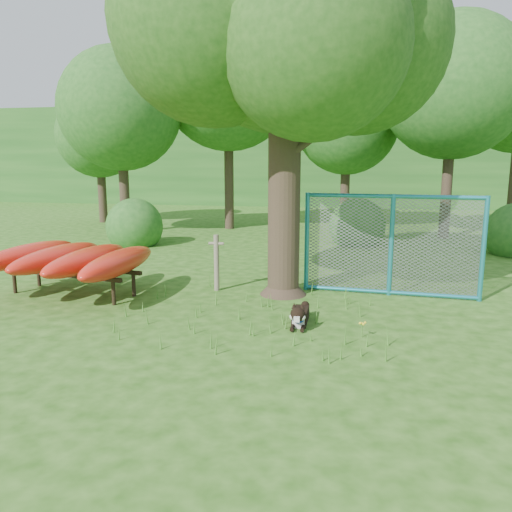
% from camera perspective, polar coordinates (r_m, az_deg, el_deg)
% --- Properties ---
extents(ground, '(80.00, 80.00, 0.00)m').
position_cam_1_polar(ground, '(7.99, -3.10, -8.60)').
color(ground, '#225210').
rests_on(ground, ground).
extents(oak_tree, '(6.18, 5.38, 7.87)m').
position_cam_1_polar(oak_tree, '(10.18, 3.17, 25.55)').
color(oak_tree, '#32251B').
rests_on(oak_tree, ground).
extents(wooden_post, '(0.32, 0.11, 1.17)m').
position_cam_1_polar(wooden_post, '(10.32, -4.54, -0.61)').
color(wooden_post, '#6E6452').
rests_on(wooden_post, ground).
extents(kayak_rack, '(3.00, 3.19, 0.97)m').
position_cam_1_polar(kayak_rack, '(10.59, -20.32, -0.29)').
color(kayak_rack, black).
rests_on(kayak_rack, ground).
extents(husky_dog, '(0.26, 1.03, 0.46)m').
position_cam_1_polar(husky_dog, '(8.25, 5.01, -6.83)').
color(husky_dog, black).
rests_on(husky_dog, ground).
extents(fence_section, '(3.46, 0.36, 3.38)m').
position_cam_1_polar(fence_section, '(10.22, 15.19, 1.19)').
color(fence_section, teal).
rests_on(fence_section, ground).
extents(wildflower_clump, '(0.12, 0.11, 0.25)m').
position_cam_1_polar(wildflower_clump, '(7.82, 12.03, -7.68)').
color(wildflower_clump, '#48832A').
rests_on(wildflower_clump, ground).
extents(bg_tree_a, '(4.40, 4.40, 6.70)m').
position_cam_1_polar(bg_tree_a, '(19.31, -15.24, 15.85)').
color(bg_tree_a, '#32251B').
rests_on(bg_tree_a, ground).
extents(bg_tree_b, '(5.20, 5.20, 8.22)m').
position_cam_1_polar(bg_tree_b, '(20.13, -3.21, 19.21)').
color(bg_tree_b, '#32251B').
rests_on(bg_tree_b, ground).
extents(bg_tree_c, '(4.00, 4.00, 6.12)m').
position_cam_1_polar(bg_tree_c, '(20.36, 10.37, 14.70)').
color(bg_tree_c, '#32251B').
rests_on(bg_tree_c, ground).
extents(bg_tree_d, '(4.80, 4.80, 7.50)m').
position_cam_1_polar(bg_tree_d, '(18.73, 21.66, 17.51)').
color(bg_tree_d, '#32251B').
rests_on(bg_tree_d, ground).
extents(bg_tree_f, '(3.60, 3.60, 5.55)m').
position_cam_1_polar(bg_tree_f, '(23.06, -17.51, 12.97)').
color(bg_tree_f, '#32251B').
rests_on(bg_tree_f, ground).
extents(shrub_left, '(1.80, 1.80, 1.80)m').
position_cam_1_polar(shrub_left, '(16.53, -13.62, 1.24)').
color(shrub_left, '#215A1D').
rests_on(shrub_left, ground).
extents(shrub_mid, '(1.80, 1.80, 1.80)m').
position_cam_1_polar(shrub_mid, '(16.52, 11.40, 1.32)').
color(shrub_mid, '#215A1D').
rests_on(shrub_mid, ground).
extents(wooded_hillside, '(80.00, 12.00, 6.00)m').
position_cam_1_polar(wooded_hillside, '(35.36, 8.21, 11.22)').
color(wooded_hillside, '#215A1D').
rests_on(wooded_hillside, ground).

